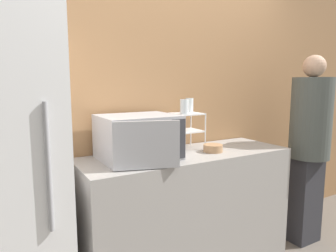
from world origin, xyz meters
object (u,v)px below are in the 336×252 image
(dish_rack, at_px, (187,123))
(refrigerator, at_px, (4,176))
(glass_front_left, at_px, (184,107))
(bowl, at_px, (213,148))
(microwave, at_px, (138,137))
(person, at_px, (309,140))
(glass_back_right, at_px, (189,105))

(dish_rack, xyz_separation_m, refrigerator, (-1.32, -0.15, -0.19))
(dish_rack, distance_m, glass_front_left, 0.17)
(glass_front_left, relative_size, bowl, 0.77)
(microwave, bearing_deg, person, -9.31)
(bowl, bearing_deg, microwave, 171.74)
(microwave, bearing_deg, refrigerator, -177.65)
(microwave, height_order, person, person)
(glass_front_left, bearing_deg, dish_rack, 44.62)
(glass_back_right, distance_m, bowl, 0.42)
(dish_rack, distance_m, glass_back_right, 0.17)
(refrigerator, bearing_deg, bowl, -2.09)
(microwave, distance_m, glass_front_left, 0.46)
(dish_rack, relative_size, glass_front_left, 2.53)
(dish_rack, bearing_deg, bowl, -61.28)
(person, relative_size, refrigerator, 0.90)
(glass_back_right, relative_size, refrigerator, 0.06)
(bowl, relative_size, refrigerator, 0.08)
(dish_rack, height_order, glass_front_left, glass_front_left)
(glass_back_right, relative_size, person, 0.07)
(microwave, relative_size, glass_front_left, 4.99)
(glass_back_right, bearing_deg, glass_front_left, -136.43)
(glass_front_left, bearing_deg, glass_back_right, 43.57)
(glass_back_right, height_order, refrigerator, refrigerator)
(glass_back_right, bearing_deg, person, -23.52)
(bowl, distance_m, person, 0.97)
(refrigerator, bearing_deg, glass_front_left, 3.88)
(glass_front_left, distance_m, refrigerator, 1.30)
(microwave, relative_size, dish_rack, 1.97)
(glass_front_left, height_order, refrigerator, refrigerator)
(glass_back_right, height_order, bowl, glass_back_right)
(bowl, bearing_deg, glass_front_left, 142.94)
(microwave, xyz_separation_m, bowl, (0.60, -0.09, -0.13))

